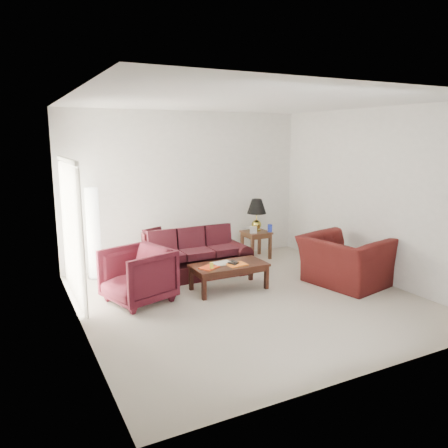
% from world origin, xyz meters
% --- Properties ---
extents(floor, '(5.00, 5.00, 0.00)m').
position_xyz_m(floor, '(0.00, 0.00, 0.00)').
color(floor, beige).
rests_on(floor, ground).
extents(blinds, '(0.10, 2.00, 2.16)m').
position_xyz_m(blinds, '(-2.42, 1.30, 1.08)').
color(blinds, silver).
rests_on(blinds, ground).
extents(sofa, '(2.08, 1.06, 0.82)m').
position_xyz_m(sofa, '(-0.30, 1.45, 0.41)').
color(sofa, black).
rests_on(sofa, ground).
extents(throw_pillow, '(0.42, 0.32, 0.39)m').
position_xyz_m(throw_pillow, '(-0.87, 2.04, 0.65)').
color(throw_pillow, black).
rests_on(throw_pillow, sofa).
extents(end_table, '(0.53, 0.53, 0.57)m').
position_xyz_m(end_table, '(1.34, 2.00, 0.28)').
color(end_table, '#55311D').
rests_on(end_table, ground).
extents(table_lamp, '(0.53, 0.53, 0.67)m').
position_xyz_m(table_lamp, '(1.38, 2.06, 0.90)').
color(table_lamp, gold).
rests_on(table_lamp, end_table).
extents(clock, '(0.15, 0.10, 0.14)m').
position_xyz_m(clock, '(1.20, 1.88, 0.64)').
color(clock, silver).
rests_on(clock, end_table).
extents(blue_canister, '(0.13, 0.13, 0.15)m').
position_xyz_m(blue_canister, '(1.58, 1.85, 0.64)').
color(blue_canister, '#1A2BAE').
rests_on(blue_canister, end_table).
extents(picture_frame, '(0.12, 0.15, 0.05)m').
position_xyz_m(picture_frame, '(1.17, 2.12, 0.64)').
color(picture_frame, silver).
rests_on(picture_frame, end_table).
extents(floor_lamp, '(0.33, 0.33, 1.66)m').
position_xyz_m(floor_lamp, '(-1.93, 2.15, 0.83)').
color(floor_lamp, white).
rests_on(floor_lamp, ground).
extents(armchair_left, '(1.16, 1.14, 0.84)m').
position_xyz_m(armchair_left, '(-1.57, 0.67, 0.42)').
color(armchair_left, '#3A0D16').
rests_on(armchair_left, ground).
extents(armchair_right, '(1.38, 1.50, 0.84)m').
position_xyz_m(armchair_right, '(1.80, -0.14, 0.42)').
color(armchair_right, '#3A0E0D').
rests_on(armchair_right, ground).
extents(coffee_table, '(1.33, 0.81, 0.44)m').
position_xyz_m(coffee_table, '(-0.07, 0.53, 0.22)').
color(coffee_table, black).
rests_on(coffee_table, ground).
extents(magazine_red, '(0.36, 0.33, 0.02)m').
position_xyz_m(magazine_red, '(-0.45, 0.48, 0.44)').
color(magazine_red, red).
rests_on(magazine_red, coffee_table).
extents(magazine_white, '(0.32, 0.25, 0.02)m').
position_xyz_m(magazine_white, '(-0.15, 0.61, 0.45)').
color(magazine_white, beige).
rests_on(magazine_white, coffee_table).
extents(magazine_orange, '(0.33, 0.25, 0.02)m').
position_xyz_m(magazine_orange, '(0.02, 0.43, 0.45)').
color(magazine_orange, orange).
rests_on(magazine_orange, coffee_table).
extents(remote_a, '(0.10, 0.17, 0.02)m').
position_xyz_m(remote_a, '(-0.05, 0.46, 0.46)').
color(remote_a, black).
rests_on(remote_a, coffee_table).
extents(remote_b, '(0.06, 0.18, 0.02)m').
position_xyz_m(remote_b, '(0.03, 0.52, 0.46)').
color(remote_b, black).
rests_on(remote_b, coffee_table).
extents(yellow_glass, '(0.08, 0.08, 0.11)m').
position_xyz_m(yellow_glass, '(-0.44, 0.41, 0.49)').
color(yellow_glass, yellow).
rests_on(yellow_glass, coffee_table).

